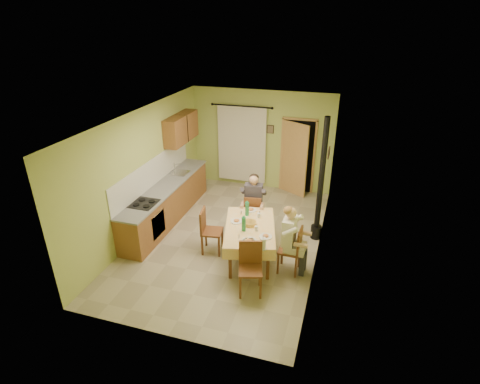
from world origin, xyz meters
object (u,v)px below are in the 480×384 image
(chair_right, at_px, (290,258))
(chair_left, at_px, (212,239))
(dining_table, at_px, (250,242))
(man_right, at_px, (291,232))
(man_far, at_px, (253,197))
(stove_flue, at_px, (319,197))
(chair_near, at_px, (250,278))
(chair_far, at_px, (253,220))

(chair_right, xyz_separation_m, chair_left, (-1.71, 0.20, 0.00))
(dining_table, xyz_separation_m, man_right, (0.85, -0.19, 0.50))
(chair_right, relative_size, man_right, 0.70)
(man_far, height_order, stove_flue, stove_flue)
(chair_near, distance_m, man_far, 2.21)
(chair_far, height_order, chair_near, chair_near)
(chair_right, height_order, chair_left, chair_left)
(stove_flue, bearing_deg, chair_right, -104.78)
(dining_table, distance_m, stove_flue, 1.83)
(chair_right, distance_m, man_right, 0.59)
(man_right, bearing_deg, chair_right, -90.00)
(dining_table, relative_size, chair_far, 1.94)
(dining_table, relative_size, man_far, 1.32)
(chair_near, distance_m, chair_right, 1.00)
(chair_left, bearing_deg, man_far, 140.54)
(chair_near, xyz_separation_m, man_right, (0.56, 0.82, 0.59))
(chair_near, bearing_deg, dining_table, -90.17)
(chair_far, bearing_deg, man_right, -57.57)
(chair_right, relative_size, man_far, 0.70)
(man_right, bearing_deg, chair_near, 147.62)
(chair_right, relative_size, chair_left, 0.99)
(chair_left, distance_m, stove_flue, 2.50)
(chair_far, distance_m, man_far, 0.59)
(dining_table, distance_m, chair_right, 0.89)
(chair_right, xyz_separation_m, stove_flue, (0.36, 1.38, 0.73))
(chair_far, xyz_separation_m, chair_left, (-0.63, -1.04, 0.00))
(man_far, bearing_deg, chair_near, -84.51)
(chair_far, bearing_deg, chair_near, -84.48)
(chair_left, xyz_separation_m, man_right, (1.70, -0.20, 0.59))
(chair_right, bearing_deg, chair_far, 43.13)
(dining_table, xyz_separation_m, man_far, (-0.21, 1.06, 0.50))
(man_right, bearing_deg, dining_table, 79.47)
(chair_near, xyz_separation_m, man_far, (-0.51, 2.07, 0.59))
(chair_right, bearing_deg, dining_table, 79.63)
(dining_table, xyz_separation_m, chair_near, (0.29, -1.01, -0.09))
(dining_table, bearing_deg, man_far, 87.00)
(chair_right, distance_m, chair_left, 1.72)
(chair_far, distance_m, man_right, 1.74)
(dining_table, xyz_separation_m, chair_far, (-0.21, 1.05, -0.09))
(man_far, xyz_separation_m, stove_flue, (1.45, 0.13, 0.15))
(chair_near, height_order, man_right, man_right)
(man_far, bearing_deg, man_right, -57.81)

